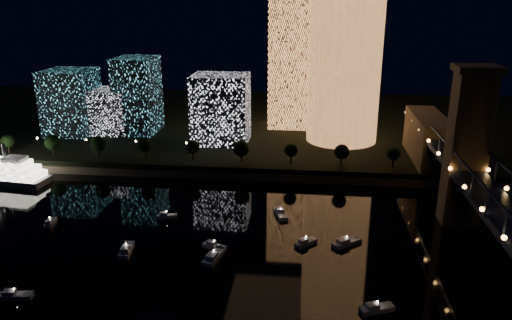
% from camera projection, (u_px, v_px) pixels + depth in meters
% --- Properties ---
extents(ground, '(520.00, 520.00, 0.00)m').
position_uv_depth(ground, '(233.00, 299.00, 119.90)').
color(ground, black).
rests_on(ground, ground).
extents(far_bank, '(420.00, 160.00, 5.00)m').
position_uv_depth(far_bank, '(278.00, 124.00, 269.91)').
color(far_bank, black).
rests_on(far_bank, ground).
extents(seawall, '(420.00, 6.00, 3.00)m').
position_uv_depth(seawall, '(265.00, 176.00, 196.71)').
color(seawall, '#6B5E4C').
rests_on(seawall, ground).
extents(tower_cylindrical, '(34.00, 34.00, 89.87)m').
position_uv_depth(tower_cylindrical, '(346.00, 41.00, 218.13)').
color(tower_cylindrical, '#EE904C').
rests_on(tower_cylindrical, far_bank).
extents(tower_rectangular, '(20.25, 20.25, 64.44)m').
position_uv_depth(tower_rectangular, '(290.00, 62.00, 247.72)').
color(tower_rectangular, '#EE904C').
rests_on(tower_rectangular, far_bank).
extents(midrise_blocks, '(97.81, 35.83, 36.05)m').
position_uv_depth(midrise_blocks, '(137.00, 103.00, 236.62)').
color(midrise_blocks, white).
rests_on(midrise_blocks, far_bank).
extents(motorboats, '(111.50, 86.05, 2.78)m').
position_uv_depth(motorboats, '(218.00, 269.00, 131.53)').
color(motorboats, silver).
rests_on(motorboats, ground).
extents(esplanade_trees, '(165.34, 6.67, 8.84)m').
position_uv_depth(esplanade_trees, '(183.00, 147.00, 203.05)').
color(esplanade_trees, black).
rests_on(esplanade_trees, far_bank).
extents(street_lamps, '(132.70, 0.70, 5.65)m').
position_uv_depth(street_lamps, '(187.00, 146.00, 209.16)').
color(street_lamps, black).
rests_on(street_lamps, far_bank).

